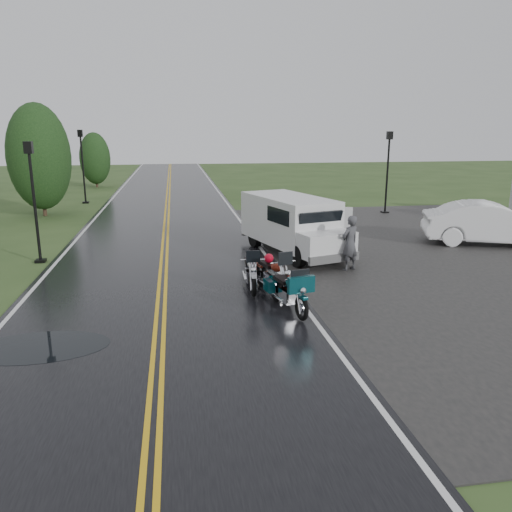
{
  "coord_description": "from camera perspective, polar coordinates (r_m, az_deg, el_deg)",
  "views": [
    {
      "loc": [
        0.49,
        -12.19,
        4.63
      ],
      "look_at": [
        2.8,
        2.0,
        1.0
      ],
      "focal_mm": 35.0,
      "sensor_mm": 36.0,
      "label": 1
    }
  ],
  "objects": [
    {
      "name": "lamp_post_far_left",
      "position": [
        34.39,
        -19.18,
        9.62
      ],
      "size": [
        0.4,
        0.4,
        4.72
      ],
      "primitive_type": null,
      "color": "black",
      "rests_on": "ground"
    },
    {
      "name": "motorcycle_red",
      "position": [
        13.5,
        3.55,
        -2.82
      ],
      "size": [
        1.4,
        2.47,
        1.38
      ],
      "primitive_type": null,
      "rotation": [
        0.0,
        0.0,
        0.25
      ],
      "color": "#551409",
      "rests_on": "ground"
    },
    {
      "name": "parking_pad",
      "position": [
        20.67,
        21.6,
        0.26
      ],
      "size": [
        14.0,
        24.0,
        0.03
      ],
      "primitive_type": "cube",
      "color": "black",
      "rests_on": "ground"
    },
    {
      "name": "lamp_post_far_right",
      "position": [
        29.47,
        14.78,
        9.21
      ],
      "size": [
        0.4,
        0.4,
        4.63
      ],
      "primitive_type": null,
      "color": "black",
      "rests_on": "ground"
    },
    {
      "name": "sedan_white",
      "position": [
        22.78,
        25.2,
        3.32
      ],
      "size": [
        5.6,
        3.55,
        1.74
      ],
      "primitive_type": "imported",
      "rotation": [
        0.0,
        0.0,
        1.22
      ],
      "color": "white",
      "rests_on": "ground"
    },
    {
      "name": "van_white",
      "position": [
        17.08,
        4.9,
        2.24
      ],
      "size": [
        3.65,
        6.04,
        2.23
      ],
      "primitive_type": null,
      "rotation": [
        0.0,
        0.0,
        0.29
      ],
      "color": "silver",
      "rests_on": "ground"
    },
    {
      "name": "tree_left_mid",
      "position": [
        30.0,
        -23.42,
        9.16
      ],
      "size": [
        3.34,
        3.34,
        5.21
      ],
      "primitive_type": null,
      "color": "#1E3D19",
      "rests_on": "ground"
    },
    {
      "name": "person_at_van",
      "position": [
        17.03,
        10.68,
        1.37
      ],
      "size": [
        0.81,
        0.71,
        1.86
      ],
      "primitive_type": "imported",
      "rotation": [
        0.0,
        0.0,
        3.63
      ],
      "color": "#444448",
      "rests_on": "ground"
    },
    {
      "name": "lamp_post_near_left",
      "position": [
        19.25,
        -24.0,
        5.58
      ],
      "size": [
        0.37,
        0.37,
        4.32
      ],
      "primitive_type": null,
      "color": "black",
      "rests_on": "ground"
    },
    {
      "name": "road",
      "position": [
        22.67,
        -10.3,
        2.21
      ],
      "size": [
        8.0,
        100.0,
        0.04
      ],
      "primitive_type": "cube",
      "color": "black",
      "rests_on": "ground"
    },
    {
      "name": "tree_left_far",
      "position": [
        44.05,
        -17.88,
        9.98
      ],
      "size": [
        2.49,
        2.49,
        3.84
      ],
      "primitive_type": null,
      "color": "#1E3D19",
      "rests_on": "ground"
    },
    {
      "name": "motorcycle_silver",
      "position": [
        14.0,
        -0.28,
        -2.37
      ],
      "size": [
        0.92,
        2.23,
        1.29
      ],
      "primitive_type": null,
      "rotation": [
        0.0,
        0.0,
        -0.06
      ],
      "color": "#A4A5AB",
      "rests_on": "ground"
    },
    {
      "name": "ground",
      "position": [
        13.05,
        -10.86,
        -6.88
      ],
      "size": [
        120.0,
        120.0,
        0.0
      ],
      "primitive_type": "plane",
      "color": "#2D471E",
      "rests_on": "ground"
    },
    {
      "name": "motorcycle_teal",
      "position": [
        12.31,
        5.26,
        -4.8
      ],
      "size": [
        1.21,
        2.29,
        1.28
      ],
      "primitive_type": null,
      "rotation": [
        0.0,
        0.0,
        0.2
      ],
      "color": "#05343B",
      "rests_on": "ground"
    }
  ]
}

